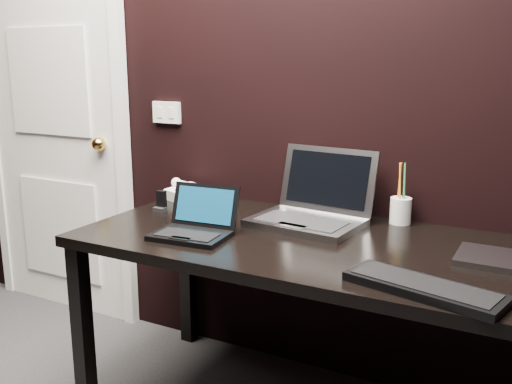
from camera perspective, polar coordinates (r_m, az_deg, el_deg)
The scene contains 11 objects.
wall_back at distance 2.43m, azimuth 3.18°, elevation 11.60°, with size 4.00×4.00×0.00m, color black.
door at distance 3.23m, azimuth -19.49°, elevation 6.71°, with size 0.99×0.10×2.14m.
wall_switch at distance 2.74m, azimuth -8.92°, elevation 7.87°, with size 0.15×0.02×0.10m.
desk at distance 2.06m, azimuth 5.86°, elevation -6.84°, with size 1.70×0.80×0.74m.
netbook at distance 2.07m, azimuth -6.17°, elevation -3.44°, with size 0.29×0.26×0.17m.
silver_laptop at distance 2.22m, azimuth 5.59°, elevation -1.82°, with size 0.44×0.40×0.28m.
ext_keyboard at distance 1.65m, azimuth 16.44°, elevation -9.14°, with size 0.46×0.24×0.03m.
closed_laptop at distance 1.96m, azimuth 23.63°, elevation -6.28°, with size 0.29×0.21×0.02m.
desk_phone at distance 2.60m, azimuth -6.84°, elevation -0.03°, with size 0.21×0.20×0.10m.
mobile_phone at distance 2.43m, azimuth -9.47°, elevation -1.15°, with size 0.05×0.04×0.09m.
pen_cup at distance 2.28m, azimuth 14.26°, elevation -1.70°, with size 0.08×0.08×0.24m.
Camera 1 is at (1.02, -0.40, 1.36)m, focal length 40.00 mm.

